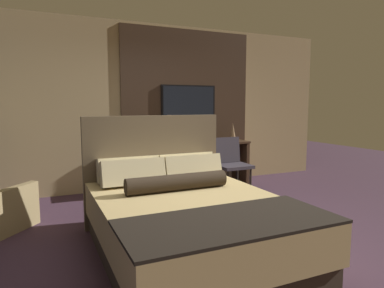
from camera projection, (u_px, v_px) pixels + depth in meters
ground_plane at (218, 239)px, 3.68m from camera, size 16.00×16.00×0.00m
wall_back_tv_panel at (152, 107)px, 5.91m from camera, size 7.20×0.09×2.80m
bed at (186, 217)px, 3.34m from camera, size 1.68×2.25×1.31m
desk at (194, 156)px, 6.00m from camera, size 1.92×0.57×0.79m
tv at (189, 102)px, 6.10m from camera, size 1.03×0.04×0.58m
desk_chair at (230, 160)px, 5.59m from camera, size 0.52×0.52×0.90m
vase_tall at (170, 129)px, 5.80m from camera, size 0.08×0.08×0.48m
vase_short at (233, 131)px, 6.32m from camera, size 0.12×0.12×0.31m
book at (217, 140)px, 6.12m from camera, size 0.26×0.21×0.03m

